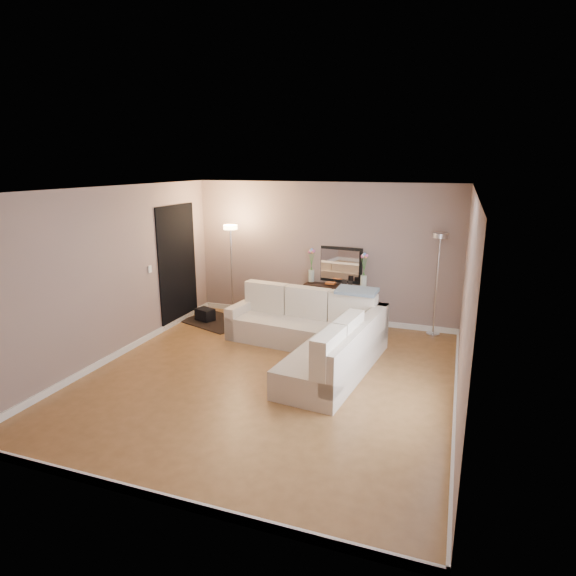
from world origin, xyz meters
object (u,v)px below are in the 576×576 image
(floor_lamp_lit, at_px, (231,253))
(floor_lamp_unlit, at_px, (438,264))
(sectional_sofa, at_px, (314,335))
(console_table, at_px, (332,302))

(floor_lamp_lit, distance_m, floor_lamp_unlit, 3.73)
(sectional_sofa, bearing_deg, floor_lamp_unlit, 42.95)
(console_table, bearing_deg, sectional_sofa, -85.38)
(sectional_sofa, xyz_separation_m, floor_lamp_unlit, (1.70, 1.58, 0.93))
(sectional_sofa, xyz_separation_m, console_table, (-0.13, 1.59, 0.08))
(sectional_sofa, distance_m, console_table, 1.60)
(sectional_sofa, height_order, floor_lamp_unlit, floor_lamp_unlit)
(floor_lamp_lit, height_order, floor_lamp_unlit, floor_lamp_lit)
(console_table, height_order, floor_lamp_unlit, floor_lamp_unlit)
(console_table, bearing_deg, floor_lamp_unlit, -0.15)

